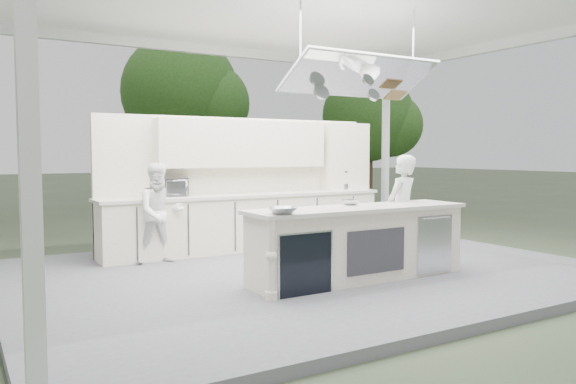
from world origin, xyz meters
TOP-DOWN VIEW (x-y plane):
  - ground at (0.00, 0.00)m, footprint 90.00×90.00m
  - stage_deck at (0.00, 0.00)m, footprint 8.00×6.00m
  - tent at (0.00, -0.01)m, footprint 8.20×6.20m
  - demo_island at (0.18, -0.91)m, footprint 3.10×0.79m
  - back_counter at (0.00, 1.90)m, footprint 5.08×0.72m
  - back_wall_unit at (0.44, 2.11)m, footprint 5.05×0.48m
  - tree_cluster at (-0.16, 9.77)m, footprint 19.55×9.40m
  - head_chef at (1.25, -0.55)m, footprint 0.68×0.56m
  - sous_chef at (-1.67, 1.49)m, footprint 0.73×0.58m
  - toaster_oven at (-1.26, 2.08)m, footprint 0.58×0.50m
  - bowl_large at (-1.10, -1.15)m, footprint 0.39×0.39m
  - bowl_small at (0.25, -0.65)m, footprint 0.31×0.31m

SIDE VIEW (x-z plane):
  - ground at x=0.00m, z-range 0.00..0.00m
  - stage_deck at x=0.00m, z-range 0.00..0.12m
  - demo_island at x=0.18m, z-range 0.12..1.07m
  - back_counter at x=0.00m, z-range 0.12..1.07m
  - sous_chef at x=-1.67m, z-range 0.12..1.62m
  - head_chef at x=1.25m, z-range 0.12..1.74m
  - bowl_small at x=0.25m, z-range 1.07..1.14m
  - bowl_large at x=-1.10m, z-range 1.07..1.15m
  - toaster_oven at x=-1.26m, z-range 1.07..1.34m
  - back_wall_unit at x=0.44m, z-range 0.45..2.70m
  - tree_cluster at x=-0.16m, z-range 0.36..6.21m
  - tent at x=0.00m, z-range 1.78..5.64m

